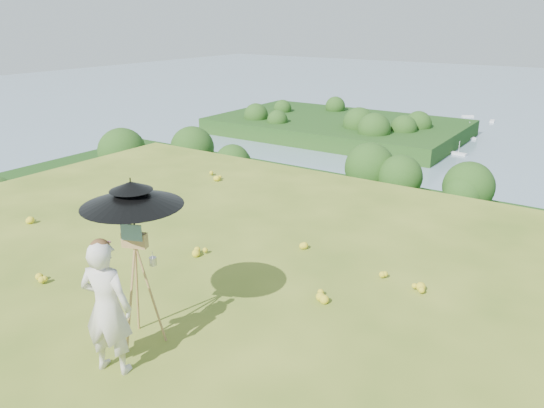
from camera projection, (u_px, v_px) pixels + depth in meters
The scene contains 10 objects.
ground at pixel (149, 292), 7.72m from camera, with size 14.00×14.00×0.00m, color #506B1E.
shoreline_tier at pixel (541, 301), 78.47m from camera, with size 170.00×28.00×8.00m, color slate.
peninsula at pixel (338, 119), 178.09m from camera, with size 90.00×60.00×12.00m, color #0E350F, non-canonical shape.
slope_trees at pixel (505, 279), 40.13m from camera, with size 110.00×50.00×6.00m, color #1D4414, non-canonical shape.
moored_boats at pixel (542, 155), 151.54m from camera, with size 140.00×140.00×0.70m, color white, non-canonical shape.
wildflowers at pixel (161, 282), 7.89m from camera, with size 10.00×10.50×0.12m, color gold, non-canonical shape.
painter at pixel (107, 307), 5.79m from camera, with size 0.58×0.38×1.59m, color silver.
field_easel at pixel (139, 284), 6.33m from camera, with size 0.60×0.60×1.57m, color #AD7548, non-canonical shape.
sun_umbrella at pixel (133, 211), 6.05m from camera, with size 1.17×1.17×0.81m, color black, non-canonical shape.
painter_cap at pixel (99, 244), 5.53m from camera, with size 0.21×0.25×0.10m, color #BD6772, non-canonical shape.
Camera 1 is at (5.30, -4.68, 3.80)m, focal length 35.00 mm.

